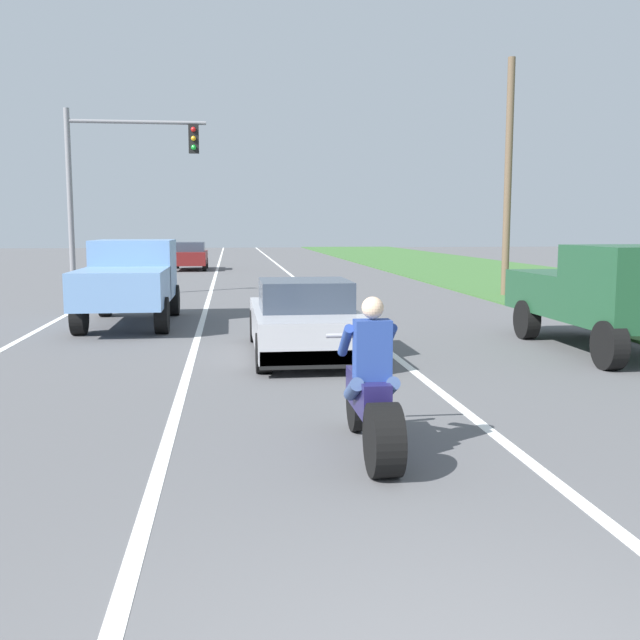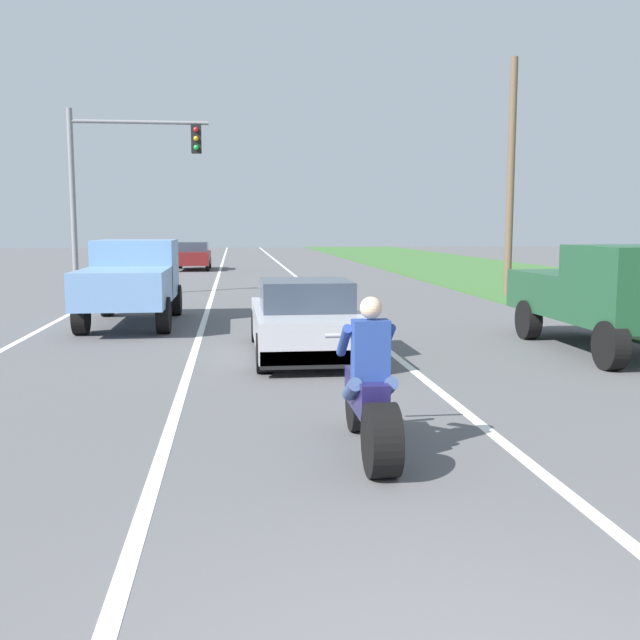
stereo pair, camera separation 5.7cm
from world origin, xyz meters
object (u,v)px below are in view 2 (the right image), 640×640
motorcycle_with_rider (370,399)px  traffic_light_mast_near (115,174)px  pickup_truck_right_shoulder_dark_green (610,292)px  distant_car_far_ahead (193,255)px  pickup_truck_left_lane_light_blue (132,278)px  sports_car_silver (305,321)px

motorcycle_with_rider → traffic_light_mast_near: size_ratio=0.37×
motorcycle_with_rider → pickup_truck_right_shoulder_dark_green: 7.99m
motorcycle_with_rider → pickup_truck_right_shoulder_dark_green: bearing=45.9°
motorcycle_with_rider → distant_car_far_ahead: size_ratio=0.55×
pickup_truck_left_lane_light_blue → distant_car_far_ahead: pickup_truck_left_lane_light_blue is taller
sports_car_silver → pickup_truck_left_lane_light_blue: pickup_truck_left_lane_light_blue is taller
sports_car_silver → distant_car_far_ahead: size_ratio=1.08×
motorcycle_with_rider → sports_car_silver: (-0.08, 5.95, 0.04)m
pickup_truck_right_shoulder_dark_green → distant_car_far_ahead: bearing=108.4°
distant_car_far_ahead → pickup_truck_left_lane_light_blue: bearing=-90.6°
pickup_truck_left_lane_light_blue → distant_car_far_ahead: bearing=89.4°
motorcycle_with_rider → pickup_truck_left_lane_light_blue: bearing=109.4°
sports_car_silver → distant_car_far_ahead: 27.29m
pickup_truck_left_lane_light_blue → sports_car_silver: bearing=-52.0°
pickup_truck_left_lane_light_blue → pickup_truck_right_shoulder_dark_green: 10.51m
traffic_light_mast_near → pickup_truck_left_lane_light_blue: bearing=-78.8°
pickup_truck_left_lane_light_blue → traffic_light_mast_near: 7.42m
pickup_truck_right_shoulder_dark_green → sports_car_silver: bearing=177.7°
sports_car_silver → distant_car_far_ahead: bearing=97.2°
motorcycle_with_rider → sports_car_silver: 5.95m
motorcycle_with_rider → pickup_truck_right_shoulder_dark_green: size_ratio=0.46×
traffic_light_mast_near → sports_car_silver: bearing=-66.4°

